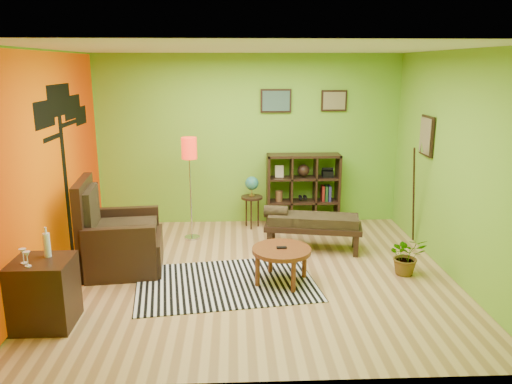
{
  "coord_description": "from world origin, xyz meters",
  "views": [
    {
      "loc": [
        -0.23,
        -5.95,
        2.62
      ],
      "look_at": [
        0.04,
        0.17,
        1.05
      ],
      "focal_mm": 35.0,
      "sensor_mm": 36.0,
      "label": 1
    }
  ],
  "objects_px": {
    "coffee_table": "(282,253)",
    "side_cabinet": "(43,292)",
    "armchair": "(117,242)",
    "floor_lamp": "(189,157)",
    "globe_table": "(252,189)",
    "bench": "(310,223)",
    "potted_plant": "(406,259)",
    "cube_shelf": "(304,190)"
  },
  "relations": [
    {
      "from": "coffee_table",
      "to": "armchair",
      "type": "bearing_deg",
      "value": 166.15
    },
    {
      "from": "coffee_table",
      "to": "side_cabinet",
      "type": "height_order",
      "value": "side_cabinet"
    },
    {
      "from": "globe_table",
      "to": "cube_shelf",
      "type": "bearing_deg",
      "value": 7.32
    },
    {
      "from": "coffee_table",
      "to": "side_cabinet",
      "type": "distance_m",
      "value": 2.7
    },
    {
      "from": "armchair",
      "to": "cube_shelf",
      "type": "bearing_deg",
      "value": 33.17
    },
    {
      "from": "coffee_table",
      "to": "side_cabinet",
      "type": "xyz_separation_m",
      "value": [
        -2.53,
        -0.93,
        -0.02
      ]
    },
    {
      "from": "side_cabinet",
      "to": "bench",
      "type": "bearing_deg",
      "value": 33.87
    },
    {
      "from": "coffee_table",
      "to": "floor_lamp",
      "type": "relative_size",
      "value": 0.46
    },
    {
      "from": "side_cabinet",
      "to": "globe_table",
      "type": "relative_size",
      "value": 1.19
    },
    {
      "from": "potted_plant",
      "to": "coffee_table",
      "type": "bearing_deg",
      "value": -173.79
    },
    {
      "from": "side_cabinet",
      "to": "floor_lamp",
      "type": "relative_size",
      "value": 0.65
    },
    {
      "from": "armchair",
      "to": "cube_shelf",
      "type": "xyz_separation_m",
      "value": [
        2.7,
        1.76,
        0.23
      ]
    },
    {
      "from": "coffee_table",
      "to": "side_cabinet",
      "type": "relative_size",
      "value": 0.7
    },
    {
      "from": "coffee_table",
      "to": "armchair",
      "type": "distance_m",
      "value": 2.18
    },
    {
      "from": "globe_table",
      "to": "cube_shelf",
      "type": "relative_size",
      "value": 0.72
    },
    {
      "from": "coffee_table",
      "to": "floor_lamp",
      "type": "height_order",
      "value": "floor_lamp"
    },
    {
      "from": "armchair",
      "to": "floor_lamp",
      "type": "height_order",
      "value": "floor_lamp"
    },
    {
      "from": "bench",
      "to": "side_cabinet",
      "type": "bearing_deg",
      "value": -146.13
    },
    {
      "from": "globe_table",
      "to": "cube_shelf",
      "type": "height_order",
      "value": "cube_shelf"
    },
    {
      "from": "cube_shelf",
      "to": "bench",
      "type": "bearing_deg",
      "value": -92.89
    },
    {
      "from": "bench",
      "to": "potted_plant",
      "type": "distance_m",
      "value": 1.46
    },
    {
      "from": "floor_lamp",
      "to": "bench",
      "type": "xyz_separation_m",
      "value": [
        1.76,
        -0.55,
        -0.87
      ]
    },
    {
      "from": "globe_table",
      "to": "cube_shelf",
      "type": "xyz_separation_m",
      "value": [
        0.87,
        0.11,
        -0.05
      ]
    },
    {
      "from": "potted_plant",
      "to": "globe_table",
      "type": "bearing_deg",
      "value": 133.76
    },
    {
      "from": "coffee_table",
      "to": "armchair",
      "type": "relative_size",
      "value": 0.6
    },
    {
      "from": "armchair",
      "to": "globe_table",
      "type": "relative_size",
      "value": 1.41
    },
    {
      "from": "bench",
      "to": "potted_plant",
      "type": "bearing_deg",
      "value": -40.53
    },
    {
      "from": "floor_lamp",
      "to": "globe_table",
      "type": "height_order",
      "value": "floor_lamp"
    },
    {
      "from": "armchair",
      "to": "floor_lamp",
      "type": "relative_size",
      "value": 0.77
    },
    {
      "from": "cube_shelf",
      "to": "bench",
      "type": "xyz_separation_m",
      "value": [
        -0.06,
        -1.17,
        -0.19
      ]
    },
    {
      "from": "side_cabinet",
      "to": "floor_lamp",
      "type": "bearing_deg",
      "value": 63.53
    },
    {
      "from": "globe_table",
      "to": "bench",
      "type": "xyz_separation_m",
      "value": [
        0.81,
        -1.05,
        -0.24
      ]
    },
    {
      "from": "globe_table",
      "to": "armchair",
      "type": "bearing_deg",
      "value": -137.9
    },
    {
      "from": "coffee_table",
      "to": "cube_shelf",
      "type": "bearing_deg",
      "value": 75.69
    },
    {
      "from": "globe_table",
      "to": "bench",
      "type": "height_order",
      "value": "globe_table"
    },
    {
      "from": "side_cabinet",
      "to": "floor_lamp",
      "type": "height_order",
      "value": "floor_lamp"
    },
    {
      "from": "floor_lamp",
      "to": "potted_plant",
      "type": "height_order",
      "value": "floor_lamp"
    },
    {
      "from": "cube_shelf",
      "to": "potted_plant",
      "type": "height_order",
      "value": "cube_shelf"
    },
    {
      "from": "side_cabinet",
      "to": "globe_table",
      "type": "height_order",
      "value": "side_cabinet"
    },
    {
      "from": "floor_lamp",
      "to": "side_cabinet",
      "type": "bearing_deg",
      "value": -116.47
    },
    {
      "from": "potted_plant",
      "to": "floor_lamp",
      "type": "bearing_deg",
      "value": 152.44
    },
    {
      "from": "armchair",
      "to": "bench",
      "type": "xyz_separation_m",
      "value": [
        2.64,
        0.6,
        0.04
      ]
    }
  ]
}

